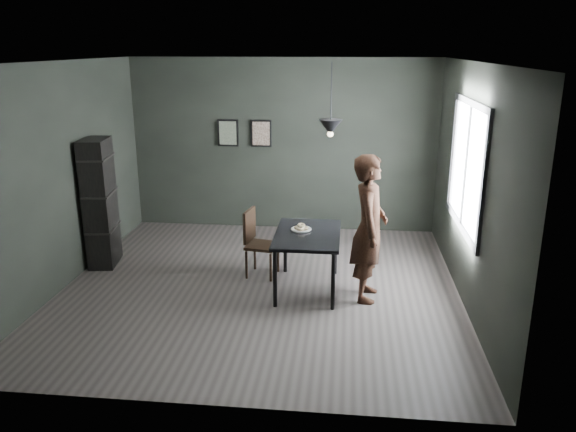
# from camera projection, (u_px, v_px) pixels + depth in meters

# --- Properties ---
(ground) EXTENTS (5.00, 5.00, 0.00)m
(ground) POSITION_uv_depth(u_px,v_px,m) (261.00, 287.00, 7.22)
(ground) COLOR #342F2D
(ground) RESTS_ON ground
(back_wall) EXTENTS (5.00, 0.10, 2.80)m
(back_wall) POSITION_uv_depth(u_px,v_px,m) (283.00, 146.00, 9.18)
(back_wall) COLOR black
(back_wall) RESTS_ON ground
(ceiling) EXTENTS (5.00, 5.00, 0.02)m
(ceiling) POSITION_uv_depth(u_px,v_px,m) (257.00, 61.00, 6.40)
(ceiling) COLOR silver
(ceiling) RESTS_ON ground
(window_assembly) EXTENTS (0.04, 1.96, 1.56)m
(window_assembly) POSITION_uv_depth(u_px,v_px,m) (466.00, 166.00, 6.68)
(window_assembly) COLOR white
(window_assembly) RESTS_ON ground
(cafe_table) EXTENTS (0.80, 1.20, 0.75)m
(cafe_table) POSITION_uv_depth(u_px,v_px,m) (308.00, 239.00, 6.96)
(cafe_table) COLOR black
(cafe_table) RESTS_ON ground
(white_plate) EXTENTS (0.23, 0.23, 0.01)m
(white_plate) POSITION_uv_depth(u_px,v_px,m) (301.00, 230.00, 7.05)
(white_plate) COLOR white
(white_plate) RESTS_ON cafe_table
(donut_pile) EXTENTS (0.19, 0.19, 0.08)m
(donut_pile) POSITION_uv_depth(u_px,v_px,m) (301.00, 227.00, 7.04)
(donut_pile) COLOR beige
(donut_pile) RESTS_ON white_plate
(woman) EXTENTS (0.48, 0.68, 1.79)m
(woman) POSITION_uv_depth(u_px,v_px,m) (369.00, 228.00, 6.67)
(woman) COLOR black
(woman) RESTS_ON ground
(wood_chair) EXTENTS (0.45, 0.45, 0.91)m
(wood_chair) POSITION_uv_depth(u_px,v_px,m) (256.00, 238.00, 7.46)
(wood_chair) COLOR black
(wood_chair) RESTS_ON ground
(shelf_unit) EXTENTS (0.42, 0.64, 1.78)m
(shelf_unit) POSITION_uv_depth(u_px,v_px,m) (100.00, 203.00, 7.74)
(shelf_unit) COLOR black
(shelf_unit) RESTS_ON ground
(pendant_lamp) EXTENTS (0.28, 0.28, 0.86)m
(pendant_lamp) POSITION_uv_depth(u_px,v_px,m) (330.00, 127.00, 6.62)
(pendant_lamp) COLOR black
(pendant_lamp) RESTS_ON ground
(framed_print_left) EXTENTS (0.34, 0.04, 0.44)m
(framed_print_left) POSITION_uv_depth(u_px,v_px,m) (228.00, 133.00, 9.19)
(framed_print_left) COLOR black
(framed_print_left) RESTS_ON ground
(framed_print_right) EXTENTS (0.34, 0.04, 0.44)m
(framed_print_right) POSITION_uv_depth(u_px,v_px,m) (261.00, 133.00, 9.13)
(framed_print_right) COLOR black
(framed_print_right) RESTS_ON ground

